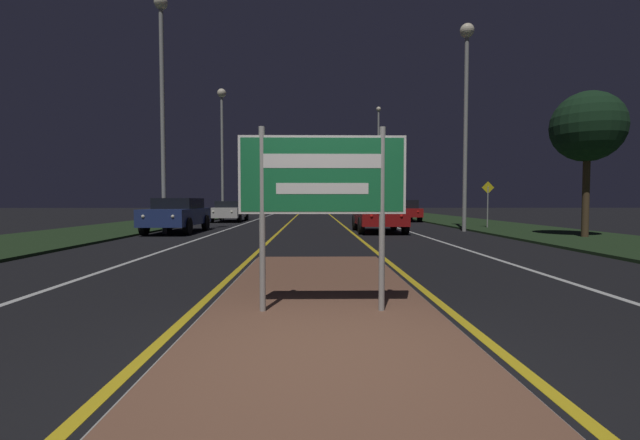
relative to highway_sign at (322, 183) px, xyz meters
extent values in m
plane|color=black|center=(0.00, -1.53, -1.57)|extent=(160.00, 160.00, 0.00)
cube|color=#999993|center=(0.00, 0.00, -1.55)|extent=(2.80, 9.70, 0.05)
cube|color=brown|center=(0.00, 0.00, -1.52)|extent=(2.68, 9.58, 0.10)
cube|color=#1E3319|center=(-9.50, 18.47, -1.53)|extent=(5.00, 100.00, 0.08)
cube|color=#1E3319|center=(9.50, 18.47, -1.53)|extent=(5.00, 100.00, 0.08)
cube|color=gold|center=(-1.59, 23.47, -1.57)|extent=(0.12, 70.00, 0.01)
cube|color=gold|center=(1.59, 23.47, -1.57)|extent=(0.12, 70.00, 0.01)
cube|color=silver|center=(-4.20, 23.47, -1.57)|extent=(0.12, 70.00, 0.01)
cube|color=silver|center=(4.20, 23.47, -1.57)|extent=(0.12, 70.00, 0.01)
cube|color=silver|center=(-7.20, 23.47, -1.57)|extent=(0.10, 70.00, 0.01)
cube|color=silver|center=(7.20, 23.47, -1.57)|extent=(0.10, 70.00, 0.01)
cylinder|color=#9E9E99|center=(-0.69, 0.00, -0.42)|extent=(0.07, 0.07, 2.11)
cylinder|color=#9E9E99|center=(0.69, 0.00, -0.42)|extent=(0.07, 0.07, 2.11)
cube|color=#19703D|center=(0.00, 0.00, 0.10)|extent=(1.91, 0.04, 0.89)
cube|color=white|center=(0.00, -0.02, 0.10)|extent=(1.91, 0.00, 0.89)
cube|color=#19703D|center=(0.00, -0.02, 0.10)|extent=(1.85, 0.01, 0.84)
cube|color=white|center=(0.00, -0.02, 0.25)|extent=(1.34, 0.01, 0.16)
cube|color=white|center=(0.00, -0.02, -0.06)|extent=(1.05, 0.01, 0.12)
cylinder|color=#9E9E99|center=(-6.24, 12.86, 3.04)|extent=(0.18, 0.18, 9.22)
sphere|color=#F9EAC6|center=(-6.24, 12.86, 7.81)|extent=(0.54, 0.54, 0.54)
cylinder|color=#9E9E99|center=(-6.27, 24.51, 2.67)|extent=(0.18, 0.18, 8.49)
sphere|color=#F9EAC6|center=(-6.27, 24.51, 7.10)|extent=(0.59, 0.59, 0.59)
cylinder|color=#9E9E99|center=(6.68, 14.10, 2.76)|extent=(0.18, 0.18, 8.66)
sphere|color=#F9EAC6|center=(6.68, 14.10, 7.27)|extent=(0.62, 0.62, 0.62)
cylinder|color=#9E9E99|center=(6.28, 36.66, 3.47)|extent=(0.18, 0.18, 10.09)
sphere|color=#F9EAC6|center=(6.28, 36.66, 8.65)|extent=(0.45, 0.45, 0.45)
cube|color=maroon|center=(2.78, 13.74, -0.88)|extent=(1.89, 4.06, 0.67)
cube|color=black|center=(2.78, 13.49, -0.33)|extent=(1.66, 2.11, 0.43)
sphere|color=red|center=(2.19, 11.73, -0.80)|extent=(0.14, 0.14, 0.14)
sphere|color=red|center=(3.36, 11.73, -0.80)|extent=(0.14, 0.14, 0.14)
cylinder|color=black|center=(1.87, 14.99, -1.22)|extent=(0.22, 0.71, 0.71)
cylinder|color=black|center=(3.68, 14.99, -1.22)|extent=(0.22, 0.71, 0.71)
cylinder|color=black|center=(1.87, 12.48, -1.22)|extent=(0.22, 0.71, 0.71)
cylinder|color=black|center=(3.68, 12.48, -1.22)|extent=(0.22, 0.71, 0.71)
cube|color=maroon|center=(5.95, 23.95, -0.97)|extent=(1.85, 4.24, 0.55)
cube|color=black|center=(5.95, 23.69, -0.42)|extent=(1.63, 2.21, 0.54)
sphere|color=red|center=(5.37, 21.85, -0.90)|extent=(0.14, 0.14, 0.14)
sphere|color=red|center=(6.52, 21.85, -0.90)|extent=(0.14, 0.14, 0.14)
cylinder|color=black|center=(5.06, 25.27, -1.25)|extent=(0.22, 0.65, 0.65)
cylinder|color=black|center=(6.83, 25.27, -1.25)|extent=(0.22, 0.65, 0.65)
cylinder|color=black|center=(5.06, 22.63, -1.25)|extent=(0.22, 0.65, 0.65)
cylinder|color=black|center=(6.83, 22.63, -1.25)|extent=(0.22, 0.65, 0.65)
cube|color=navy|center=(-5.95, 13.60, -0.88)|extent=(1.80, 4.60, 0.68)
cube|color=black|center=(-5.95, 13.87, -0.31)|extent=(1.58, 2.39, 0.45)
sphere|color=white|center=(-6.51, 11.32, -0.79)|extent=(0.14, 0.14, 0.14)
sphere|color=white|center=(-5.39, 11.32, -0.79)|extent=(0.14, 0.14, 0.14)
cylinder|color=black|center=(-6.81, 12.17, -1.22)|extent=(0.22, 0.71, 0.71)
cylinder|color=black|center=(-5.09, 12.17, -1.22)|extent=(0.22, 0.71, 0.71)
cylinder|color=black|center=(-6.81, 15.02, -1.22)|extent=(0.22, 0.71, 0.71)
cylinder|color=black|center=(-5.09, 15.02, -1.22)|extent=(0.22, 0.71, 0.71)
cube|color=silver|center=(-5.62, 23.65, -0.95)|extent=(1.82, 4.67, 0.63)
cube|color=black|center=(-5.62, 23.93, -0.43)|extent=(1.60, 2.43, 0.41)
sphere|color=white|center=(-6.19, 21.33, -0.87)|extent=(0.14, 0.14, 0.14)
sphere|color=white|center=(-5.06, 21.33, -0.87)|extent=(0.14, 0.14, 0.14)
cylinder|color=black|center=(-6.49, 22.20, -1.26)|extent=(0.22, 0.62, 0.62)
cylinder|color=black|center=(-4.75, 22.20, -1.26)|extent=(0.22, 0.62, 0.62)
cylinder|color=black|center=(-6.49, 25.09, -1.26)|extent=(0.22, 0.62, 0.62)
cylinder|color=black|center=(-4.75, 25.09, -1.26)|extent=(0.22, 0.62, 0.62)
cylinder|color=#9E9E99|center=(8.40, 15.72, -0.50)|extent=(0.06, 0.06, 1.99)
cube|color=yellow|center=(8.40, 15.72, 0.44)|extent=(0.60, 0.02, 0.60)
cylinder|color=#4C3823|center=(9.68, 10.26, 0.19)|extent=(0.24, 0.24, 3.37)
sphere|color=black|center=(9.68, 10.26, 2.44)|extent=(2.48, 2.48, 2.48)
camera|label=1|loc=(-0.11, -4.89, -0.20)|focal=24.00mm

